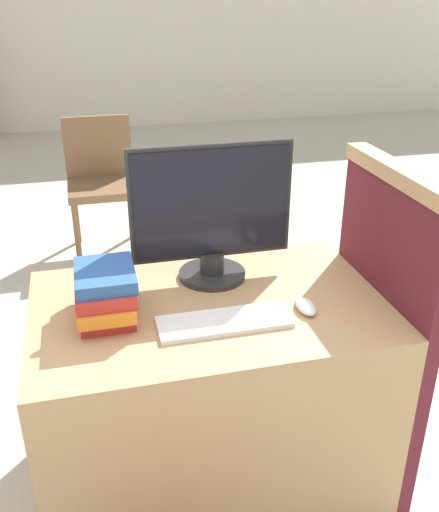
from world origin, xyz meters
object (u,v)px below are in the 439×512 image
(monitor, at_px, (212,215))
(book_stack, at_px, (105,293))
(mouse, at_px, (306,306))
(far_chair, at_px, (101,176))
(keyboard, at_px, (224,322))

(monitor, distance_m, book_stack, 0.44)
(mouse, bearing_deg, book_stack, 169.19)
(book_stack, distance_m, far_chair, 2.18)
(keyboard, relative_size, mouse, 3.69)
(mouse, bearing_deg, keyboard, -176.90)
(keyboard, distance_m, far_chair, 2.31)
(mouse, bearing_deg, far_chair, 102.90)
(book_stack, bearing_deg, monitor, 25.72)
(monitor, height_order, keyboard, monitor)
(book_stack, bearing_deg, keyboard, -21.03)
(keyboard, xyz_separation_m, book_stack, (-0.34, 0.13, 0.07))
(keyboard, height_order, mouse, mouse)
(monitor, height_order, mouse, monitor)
(monitor, relative_size, keyboard, 1.36)
(keyboard, bearing_deg, far_chair, 96.33)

